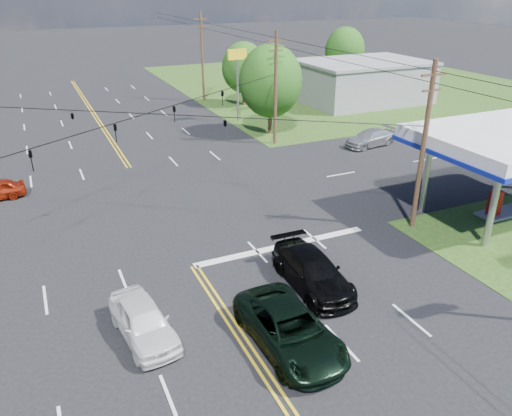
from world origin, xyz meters
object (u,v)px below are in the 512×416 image
retail_ne (363,83)px  pole_se (423,146)px  tree_far_r (345,50)px  tree_right_b (244,68)px  pickup_dkgreen (289,329)px  pickup_white (143,321)px  suv_black (312,271)px  tree_right_a (271,81)px  pole_ne (276,87)px  pole_right_far (202,56)px

retail_ne → pole_se: pole_se is taller
retail_ne → pole_se: (-17.00, -29.00, 2.72)m
tree_far_r → tree_right_b: bearing=-161.1°
pickup_dkgreen → pickup_white: (-5.04, 2.90, -0.03)m
pole_se → pickup_white: bearing=-168.5°
pickup_white → tree_far_r: bearing=41.4°
suv_black → tree_right_a: bearing=70.0°
pole_ne → tree_far_r: bearing=45.0°
pole_se → retail_ne: bearing=59.6°
pickup_dkgreen → tree_far_r: bearing=52.8°
retail_ne → suv_black: 40.90m
pole_ne → tree_far_r: pole_ne is taller
retail_ne → tree_right_a: (-16.00, -8.00, 2.67)m
pole_right_far → tree_right_a: size_ratio=1.22×
retail_ne → tree_right_a: 18.09m
retail_ne → pole_right_far: size_ratio=1.40×
pole_right_far → tree_right_a: (1.00, -16.00, -0.30)m
pole_ne → tree_right_b: bearing=76.9°
pole_right_far → pole_ne: bearing=-90.0°
pole_right_far → pickup_white: 43.83m
tree_right_a → pole_right_far: bearing=93.6°
tree_far_r → pickup_white: 56.71m
tree_right_a → pickup_dkgreen: size_ratio=1.43×
suv_black → pickup_white: 8.02m
tree_right_a → pickup_dkgreen: (-12.46, -27.27, -4.07)m
tree_right_a → tree_far_r: size_ratio=1.07×
pole_ne → pole_right_far: bearing=90.0°
pole_se → pickup_dkgreen: pole_se is taller
tree_right_a → tree_right_b: bearing=78.2°
tree_far_r → suv_black: size_ratio=1.40×
pole_ne → pickup_dkgreen: 27.15m
pickup_dkgreen → tree_right_b: bearing=67.6°
pole_ne → tree_right_b: (3.50, 15.00, -0.70)m
retail_ne → pole_right_far: (-17.00, 8.00, 2.97)m
tree_right_b → retail_ne: bearing=-16.5°
retail_ne → pickup_white: retail_ne is taller
tree_right_b → pickup_white: 41.65m
pole_right_far → pickup_dkgreen: bearing=-104.8°
pole_se → suv_black: (-8.49, -2.96, -4.12)m
tree_right_b → tree_far_r: size_ratio=0.93×
pole_se → pickup_dkgreen: bearing=-151.3°
pickup_dkgreen → pole_right_far: bearing=73.6°
pole_right_far → tree_right_a: bearing=-86.4°
tree_right_a → pole_ne: bearing=-108.4°
pole_se → pole_right_far: 37.00m
retail_ne → tree_far_r: size_ratio=1.83×
retail_ne → pole_ne: pole_ne is taller
pole_ne → tree_right_b: size_ratio=1.34×
pickup_dkgreen → suv_black: bearing=46.6°
tree_right_a → pickup_dkgreen: 30.25m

